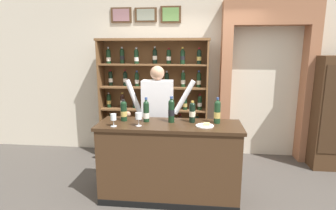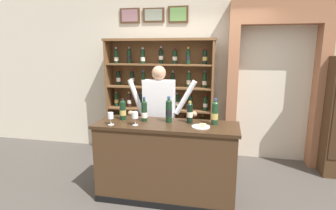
# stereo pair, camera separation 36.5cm
# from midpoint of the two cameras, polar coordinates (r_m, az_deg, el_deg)

# --- Properties ---
(ground_plane) EXTENTS (14.00, 14.00, 0.02)m
(ground_plane) POSITION_cam_midpoint_polar(r_m,az_deg,el_deg) (3.70, -1.34, -19.01)
(ground_plane) COLOR #47423D
(back_wall) EXTENTS (12.00, 0.19, 3.29)m
(back_wall) POSITION_cam_midpoint_polar(r_m,az_deg,el_deg) (4.88, 1.18, 8.95)
(back_wall) COLOR beige
(back_wall) RESTS_ON ground
(wine_shelf) EXTENTS (1.87, 0.33, 2.05)m
(wine_shelf) POSITION_cam_midpoint_polar(r_m,az_deg,el_deg) (4.66, -5.29, 1.78)
(wine_shelf) COLOR brown
(wine_shelf) RESTS_ON ground
(archway_doorway) EXTENTS (1.51, 0.45, 2.64)m
(archway_doorway) POSITION_cam_midpoint_polar(r_m,az_deg,el_deg) (4.84, 17.79, 6.92)
(archway_doorway) COLOR #9E6647
(archway_doorway) RESTS_ON ground
(tasting_counter) EXTENTS (1.76, 0.60, 0.98)m
(tasting_counter) POSITION_cam_midpoint_polar(r_m,az_deg,el_deg) (3.48, -2.79, -11.82)
(tasting_counter) COLOR #422B19
(tasting_counter) RESTS_ON ground
(shopkeeper) EXTENTS (1.02, 0.22, 1.65)m
(shopkeeper) POSITION_cam_midpoint_polar(r_m,az_deg,el_deg) (3.88, -4.87, -1.16)
(shopkeeper) COLOR #2D3347
(shopkeeper) RESTS_ON ground
(tasting_bottle_brunello) EXTENTS (0.08, 0.08, 0.28)m
(tasting_bottle_brunello) POSITION_cam_midpoint_polar(r_m,az_deg,el_deg) (3.50, -12.26, -1.19)
(tasting_bottle_brunello) COLOR black
(tasting_bottle_brunello) RESTS_ON tasting_counter
(tasting_bottle_prosecco) EXTENTS (0.07, 0.07, 0.31)m
(tasting_bottle_prosecco) POSITION_cam_midpoint_polar(r_m,az_deg,el_deg) (3.41, -7.67, -1.34)
(tasting_bottle_prosecco) COLOR black
(tasting_bottle_prosecco) RESTS_ON tasting_counter
(tasting_bottle_bianco) EXTENTS (0.08, 0.08, 0.33)m
(tasting_bottle_bianco) POSITION_cam_midpoint_polar(r_m,az_deg,el_deg) (3.35, -2.41, -1.14)
(tasting_bottle_bianco) COLOR black
(tasting_bottle_bianco) RESTS_ON tasting_counter
(tasting_bottle_rosso) EXTENTS (0.08, 0.08, 0.27)m
(tasting_bottle_rosso) POSITION_cam_midpoint_polar(r_m,az_deg,el_deg) (3.35, 2.03, -1.47)
(tasting_bottle_rosso) COLOR black
(tasting_bottle_rosso) RESTS_ON tasting_counter
(tasting_bottle_chianti) EXTENTS (0.08, 0.08, 0.32)m
(tasting_bottle_chianti) POSITION_cam_midpoint_polar(r_m,az_deg,el_deg) (3.33, 7.25, -1.41)
(tasting_bottle_chianti) COLOR #19381E
(tasting_bottle_chianti) RESTS_ON tasting_counter
(wine_glass_spare) EXTENTS (0.08, 0.08, 0.16)m
(wine_glass_spare) POSITION_cam_midpoint_polar(r_m,az_deg,el_deg) (3.23, -9.44, -2.48)
(wine_glass_spare) COLOR silver
(wine_glass_spare) RESTS_ON tasting_counter
(wine_glass_right) EXTENTS (0.07, 0.07, 0.15)m
(wine_glass_right) POSITION_cam_midpoint_polar(r_m,az_deg,el_deg) (3.28, -14.55, -2.69)
(wine_glass_right) COLOR silver
(wine_glass_right) RESTS_ON tasting_counter
(cheese_plate) EXTENTS (0.21, 0.21, 0.04)m
(cheese_plate) POSITION_cam_midpoint_polar(r_m,az_deg,el_deg) (3.21, 4.60, -4.35)
(cheese_plate) COLOR white
(cheese_plate) RESTS_ON tasting_counter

